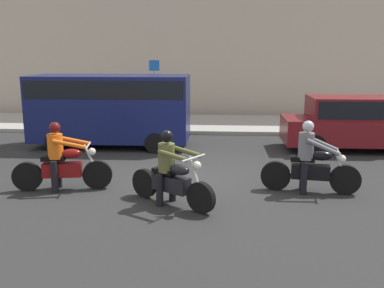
{
  "coord_description": "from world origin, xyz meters",
  "views": [
    {
      "loc": [
        0.83,
        -10.14,
        3.09
      ],
      "look_at": [
        0.21,
        -0.73,
        1.05
      ],
      "focal_mm": 39.77,
      "sensor_mm": 36.0,
      "label": 1
    }
  ],
  "objects_px": {
    "motorcycle_with_rider_orange_stripe": "(61,162)",
    "motorcycle_with_rider_olive": "(171,175)",
    "street_sign_post": "(155,84)",
    "parked_sedan_maroon": "(352,123)",
    "parked_van_navy": "(111,106)",
    "motorcycle_with_rider_gray": "(310,164)"
  },
  "relations": [
    {
      "from": "motorcycle_with_rider_orange_stripe",
      "to": "motorcycle_with_rider_olive",
      "type": "bearing_deg",
      "value": -17.43
    },
    {
      "from": "street_sign_post",
      "to": "parked_sedan_maroon",
      "type": "bearing_deg",
      "value": -32.53
    },
    {
      "from": "motorcycle_with_rider_orange_stripe",
      "to": "parked_sedan_maroon",
      "type": "distance_m",
      "value": 9.05
    },
    {
      "from": "parked_sedan_maroon",
      "to": "street_sign_post",
      "type": "distance_m",
      "value": 8.38
    },
    {
      "from": "parked_van_navy",
      "to": "street_sign_post",
      "type": "xyz_separation_m",
      "value": [
        0.79,
        4.43,
        0.37
      ]
    },
    {
      "from": "motorcycle_with_rider_orange_stripe",
      "to": "street_sign_post",
      "type": "distance_m",
      "value": 9.16
    },
    {
      "from": "motorcycle_with_rider_gray",
      "to": "parked_sedan_maroon",
      "type": "bearing_deg",
      "value": 63.24
    },
    {
      "from": "motorcycle_with_rider_orange_stripe",
      "to": "parked_sedan_maroon",
      "type": "xyz_separation_m",
      "value": [
        7.81,
        4.58,
        0.24
      ]
    },
    {
      "from": "motorcycle_with_rider_gray",
      "to": "parked_sedan_maroon",
      "type": "xyz_separation_m",
      "value": [
        2.21,
        4.38,
        0.22
      ]
    },
    {
      "from": "motorcycle_with_rider_gray",
      "to": "motorcycle_with_rider_olive",
      "type": "bearing_deg",
      "value": -161.44
    },
    {
      "from": "motorcycle_with_rider_gray",
      "to": "street_sign_post",
      "type": "distance_m",
      "value": 10.15
    },
    {
      "from": "motorcycle_with_rider_gray",
      "to": "motorcycle_with_rider_olive",
      "type": "relative_size",
      "value": 1.18
    },
    {
      "from": "motorcycle_with_rider_olive",
      "to": "parked_sedan_maroon",
      "type": "bearing_deg",
      "value": 45.93
    },
    {
      "from": "parked_van_navy",
      "to": "street_sign_post",
      "type": "relative_size",
      "value": 1.93
    },
    {
      "from": "motorcycle_with_rider_orange_stripe",
      "to": "parked_van_navy",
      "type": "bearing_deg",
      "value": 90.21
    },
    {
      "from": "street_sign_post",
      "to": "motorcycle_with_rider_olive",
      "type": "bearing_deg",
      "value": -79.6
    },
    {
      "from": "motorcycle_with_rider_olive",
      "to": "parked_sedan_maroon",
      "type": "xyz_separation_m",
      "value": [
        5.22,
        5.39,
        0.25
      ]
    },
    {
      "from": "parked_sedan_maroon",
      "to": "motorcycle_with_rider_gray",
      "type": "bearing_deg",
      "value": -116.76
    },
    {
      "from": "motorcycle_with_rider_orange_stripe",
      "to": "motorcycle_with_rider_olive",
      "type": "height_order",
      "value": "motorcycle_with_rider_orange_stripe"
    },
    {
      "from": "motorcycle_with_rider_gray",
      "to": "parked_van_navy",
      "type": "relative_size",
      "value": 0.43
    },
    {
      "from": "motorcycle_with_rider_olive",
      "to": "street_sign_post",
      "type": "xyz_separation_m",
      "value": [
        -1.81,
        9.88,
        1.1
      ]
    },
    {
      "from": "parked_van_navy",
      "to": "motorcycle_with_rider_gray",
      "type": "bearing_deg",
      "value": -38.28
    }
  ]
}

